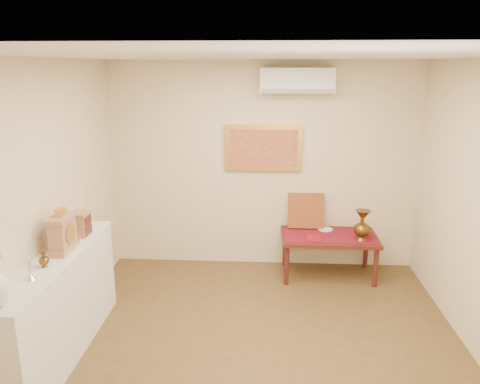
# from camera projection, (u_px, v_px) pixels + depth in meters

# --- Properties ---
(floor) EXTENTS (4.50, 4.50, 0.00)m
(floor) POSITION_uv_depth(u_px,v_px,m) (258.00, 361.00, 4.30)
(floor) COLOR brown
(floor) RESTS_ON ground
(ceiling) EXTENTS (4.50, 4.50, 0.00)m
(ceiling) POSITION_uv_depth(u_px,v_px,m) (262.00, 56.00, 3.59)
(ceiling) COLOR white
(ceiling) RESTS_ON ground
(wall_back) EXTENTS (4.00, 0.02, 2.70)m
(wall_back) POSITION_uv_depth(u_px,v_px,m) (263.00, 166.00, 6.11)
(wall_back) COLOR beige
(wall_back) RESTS_ON ground
(wall_left) EXTENTS (0.02, 4.50, 2.70)m
(wall_left) POSITION_uv_depth(u_px,v_px,m) (30.00, 218.00, 4.06)
(wall_left) COLOR beige
(wall_left) RESTS_ON ground
(candlestick) EXTENTS (0.09, 0.09, 0.20)m
(candlestick) POSITION_uv_depth(u_px,v_px,m) (29.00, 268.00, 3.69)
(candlestick) COLOR silver
(candlestick) RESTS_ON display_ledge
(brass_urn_small) EXTENTS (0.09, 0.09, 0.20)m
(brass_urn_small) POSITION_uv_depth(u_px,v_px,m) (43.00, 256.00, 3.93)
(brass_urn_small) COLOR brown
(brass_urn_small) RESTS_ON display_ledge
(table_cloth) EXTENTS (1.14, 0.59, 0.01)m
(table_cloth) POSITION_uv_depth(u_px,v_px,m) (329.00, 235.00, 5.91)
(table_cloth) COLOR maroon
(table_cloth) RESTS_ON low_table
(brass_urn_tall) EXTENTS (0.20, 0.20, 0.46)m
(brass_urn_tall) POSITION_uv_depth(u_px,v_px,m) (362.00, 222.00, 5.68)
(brass_urn_tall) COLOR brown
(brass_urn_tall) RESTS_ON table_cloth
(plate) EXTENTS (0.19, 0.19, 0.01)m
(plate) POSITION_uv_depth(u_px,v_px,m) (325.00, 229.00, 6.09)
(plate) COLOR silver
(plate) RESTS_ON table_cloth
(menu) EXTENTS (0.20, 0.26, 0.01)m
(menu) POSITION_uv_depth(u_px,v_px,m) (314.00, 238.00, 5.78)
(menu) COLOR maroon
(menu) RESTS_ON table_cloth
(cushion) EXTENTS (0.46, 0.19, 0.47)m
(cushion) POSITION_uv_depth(u_px,v_px,m) (306.00, 211.00, 6.13)
(cushion) COLOR maroon
(cushion) RESTS_ON table_cloth
(display_ledge) EXTENTS (0.37, 2.02, 0.98)m
(display_ledge) POSITION_uv_depth(u_px,v_px,m) (59.00, 307.00, 4.27)
(display_ledge) COLOR silver
(display_ledge) RESTS_ON floor
(mantel_clock) EXTENTS (0.17, 0.36, 0.41)m
(mantel_clock) POSITION_uv_depth(u_px,v_px,m) (63.00, 233.00, 4.25)
(mantel_clock) COLOR tan
(mantel_clock) RESTS_ON display_ledge
(wooden_chest) EXTENTS (0.16, 0.21, 0.24)m
(wooden_chest) POSITION_uv_depth(u_px,v_px,m) (81.00, 224.00, 4.66)
(wooden_chest) COLOR tan
(wooden_chest) RESTS_ON display_ledge
(low_table) EXTENTS (1.20, 0.70, 0.55)m
(low_table) POSITION_uv_depth(u_px,v_px,m) (329.00, 240.00, 5.93)
(low_table) COLOR #4D1C17
(low_table) RESTS_ON floor
(painting) EXTENTS (1.00, 0.06, 0.60)m
(painting) POSITION_uv_depth(u_px,v_px,m) (263.00, 148.00, 6.02)
(painting) COLOR gold
(painting) RESTS_ON wall_back
(ac_unit) EXTENTS (0.90, 0.25, 0.30)m
(ac_unit) POSITION_uv_depth(u_px,v_px,m) (297.00, 81.00, 5.67)
(ac_unit) COLOR white
(ac_unit) RESTS_ON wall_back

